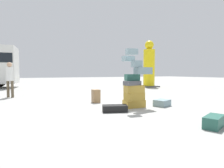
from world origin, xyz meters
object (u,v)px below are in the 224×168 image
suitcase_brown_behind_tower (96,96)px  yellow_dummy_statue (149,67)px  person_bearded_onlooker (10,77)px  suitcase_black_white_trunk (115,108)px  suitcase_tower (135,86)px  suitcase_teal_left_side (214,122)px  suitcase_slate_foreground_near (162,103)px

suitcase_brown_behind_tower → yellow_dummy_statue: size_ratio=0.13×
yellow_dummy_statue → person_bearded_onlooker: bearing=-166.2°
suitcase_black_white_trunk → person_bearded_onlooker: size_ratio=0.44×
person_bearded_onlooker → yellow_dummy_statue: yellow_dummy_statue is taller
suitcase_tower → yellow_dummy_statue: size_ratio=0.51×
suitcase_tower → person_bearded_onlooker: 6.05m
suitcase_tower → suitcase_black_white_trunk: suitcase_tower is taller
person_bearded_onlooker → yellow_dummy_statue: 10.13m
suitcase_brown_behind_tower → suitcase_teal_left_side: bearing=-73.5°
suitcase_slate_foreground_near → suitcase_brown_behind_tower: 2.49m
suitcase_teal_left_side → suitcase_slate_foreground_near: size_ratio=1.25×
suitcase_tower → suitcase_brown_behind_tower: (-0.79, 1.52, -0.47)m
suitcase_teal_left_side → person_bearded_onlooker: bearing=97.8°
suitcase_teal_left_side → person_bearded_onlooker: 8.43m
suitcase_black_white_trunk → person_bearded_onlooker: bearing=139.9°
suitcase_slate_foreground_near → suitcase_brown_behind_tower: (-1.79, 1.73, 0.14)m
suitcase_tower → suitcase_teal_left_side: bearing=-83.5°
suitcase_black_white_trunk → person_bearded_onlooker: person_bearded_onlooker is taller
suitcase_black_white_trunk → person_bearded_onlooker: (-2.99, 4.95, 0.88)m
suitcase_teal_left_side → suitcase_black_white_trunk: bearing=95.0°
suitcase_brown_behind_tower → yellow_dummy_statue: bearing=41.2°
suitcase_black_white_trunk → suitcase_brown_behind_tower: (0.10, 1.83, 0.15)m
suitcase_slate_foreground_near → yellow_dummy_statue: bearing=35.8°
suitcase_black_white_trunk → suitcase_tower: bearing=37.9°
suitcase_teal_left_side → suitcase_slate_foreground_near: suitcase_teal_left_side is taller
suitcase_slate_foreground_near → suitcase_tower: bearing=148.3°
suitcase_brown_behind_tower → person_bearded_onlooker: size_ratio=0.31×
suitcase_slate_foreground_near → yellow_dummy_statue: size_ratio=0.14×
suitcase_teal_left_side → suitcase_brown_behind_tower: suitcase_brown_behind_tower is taller
suitcase_black_white_trunk → yellow_dummy_statue: size_ratio=0.19×
person_bearded_onlooker → suitcase_tower: bearing=-17.1°
suitcase_black_white_trunk → yellow_dummy_statue: bearing=65.9°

